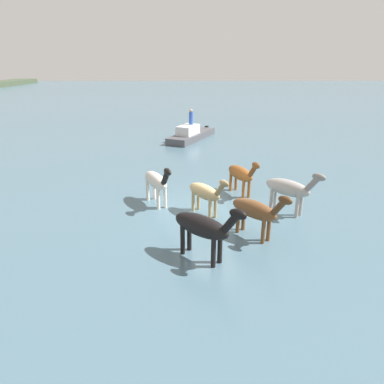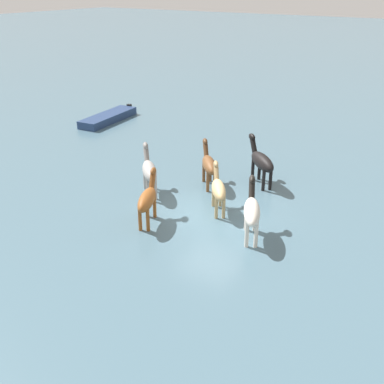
{
  "view_description": "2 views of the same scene",
  "coord_description": "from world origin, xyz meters",
  "px_view_note": "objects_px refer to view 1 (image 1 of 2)",
  "views": [
    {
      "loc": [
        -13.24,
        0.87,
        5.81
      ],
      "look_at": [
        0.58,
        0.65,
        0.68
      ],
      "focal_mm": 32.73,
      "sensor_mm": 36.0,
      "label": 1
    },
    {
      "loc": [
        14.06,
        8.28,
        8.5
      ],
      "look_at": [
        0.52,
        -0.62,
        0.96
      ],
      "focal_mm": 42.74,
      "sensor_mm": 36.0,
      "label": 2
    }
  ],
  "objects_px": {
    "horse_dark_mare": "(156,181)",
    "horse_pinto_flank": "(241,174)",
    "horse_chestnut_trailing": "(203,227)",
    "horse_lead": "(256,210)",
    "horse_mid_herd": "(206,192)",
    "person_helmsman_aft": "(191,117)",
    "horse_gray_outer": "(289,188)",
    "boat_skiff_near": "(191,136)"
  },
  "relations": [
    {
      "from": "horse_dark_mare",
      "to": "person_helmsman_aft",
      "type": "height_order",
      "value": "person_helmsman_aft"
    },
    {
      "from": "person_helmsman_aft",
      "to": "horse_gray_outer",
      "type": "bearing_deg",
      "value": -165.54
    },
    {
      "from": "horse_dark_mare",
      "to": "horse_chestnut_trailing",
      "type": "xyz_separation_m",
      "value": [
        -4.53,
        -1.79,
        0.05
      ]
    },
    {
      "from": "horse_mid_herd",
      "to": "boat_skiff_near",
      "type": "distance_m",
      "value": 14.76
    },
    {
      "from": "horse_dark_mare",
      "to": "horse_chestnut_trailing",
      "type": "height_order",
      "value": "horse_chestnut_trailing"
    },
    {
      "from": "horse_pinto_flank",
      "to": "horse_mid_herd",
      "type": "relative_size",
      "value": 1.13
    },
    {
      "from": "horse_chestnut_trailing",
      "to": "person_helmsman_aft",
      "type": "distance_m",
      "value": 18.09
    },
    {
      "from": "horse_lead",
      "to": "person_helmsman_aft",
      "type": "xyz_separation_m",
      "value": [
        16.64,
        2.02,
        0.74
      ]
    },
    {
      "from": "horse_dark_mare",
      "to": "boat_skiff_near",
      "type": "relative_size",
      "value": 0.4
    },
    {
      "from": "horse_dark_mare",
      "to": "horse_pinto_flank",
      "type": "relative_size",
      "value": 1.04
    },
    {
      "from": "horse_dark_mare",
      "to": "horse_lead",
      "type": "distance_m",
      "value": 4.79
    },
    {
      "from": "horse_lead",
      "to": "horse_mid_herd",
      "type": "relative_size",
      "value": 1.02
    },
    {
      "from": "horse_lead",
      "to": "horse_mid_herd",
      "type": "xyz_separation_m",
      "value": [
        1.96,
        1.64,
        -0.06
      ]
    },
    {
      "from": "horse_pinto_flank",
      "to": "horse_mid_herd",
      "type": "distance_m",
      "value": 2.89
    },
    {
      "from": "horse_lead",
      "to": "person_helmsman_aft",
      "type": "bearing_deg",
      "value": 145.8
    },
    {
      "from": "horse_pinto_flank",
      "to": "horse_chestnut_trailing",
      "type": "height_order",
      "value": "horse_chestnut_trailing"
    },
    {
      "from": "horse_mid_herd",
      "to": "horse_pinto_flank",
      "type": "bearing_deg",
      "value": 105.52
    },
    {
      "from": "horse_mid_herd",
      "to": "boat_skiff_near",
      "type": "bearing_deg",
      "value": 144.37
    },
    {
      "from": "horse_dark_mare",
      "to": "horse_mid_herd",
      "type": "distance_m",
      "value": 2.33
    },
    {
      "from": "person_helmsman_aft",
      "to": "boat_skiff_near",
      "type": "bearing_deg",
      "value": -9.45
    },
    {
      "from": "horse_gray_outer",
      "to": "horse_lead",
      "type": "bearing_deg",
      "value": -84.62
    },
    {
      "from": "horse_pinto_flank",
      "to": "boat_skiff_near",
      "type": "xyz_separation_m",
      "value": [
        12.44,
        2.13,
        -0.68
      ]
    },
    {
      "from": "horse_mid_herd",
      "to": "horse_gray_outer",
      "type": "bearing_deg",
      "value": 55.29
    },
    {
      "from": "horse_lead",
      "to": "horse_mid_herd",
      "type": "distance_m",
      "value": 2.55
    },
    {
      "from": "person_helmsman_aft",
      "to": "horse_dark_mare",
      "type": "bearing_deg",
      "value": 173.06
    },
    {
      "from": "horse_mid_herd",
      "to": "person_helmsman_aft",
      "type": "xyz_separation_m",
      "value": [
        14.69,
        0.38,
        0.8
      ]
    },
    {
      "from": "horse_dark_mare",
      "to": "boat_skiff_near",
      "type": "bearing_deg",
      "value": 145.1
    },
    {
      "from": "horse_dark_mare",
      "to": "horse_gray_outer",
      "type": "xyz_separation_m",
      "value": [
        -0.99,
        -5.4,
        0.0
      ]
    },
    {
      "from": "horse_chestnut_trailing",
      "to": "horse_lead",
      "type": "xyz_separation_m",
      "value": [
        1.44,
        -1.88,
        -0.09
      ]
    },
    {
      "from": "horse_chestnut_trailing",
      "to": "horse_gray_outer",
      "type": "distance_m",
      "value": 5.05
    },
    {
      "from": "horse_lead",
      "to": "horse_gray_outer",
      "type": "xyz_separation_m",
      "value": [
        2.09,
        -1.73,
        0.04
      ]
    },
    {
      "from": "horse_gray_outer",
      "to": "horse_dark_mare",
      "type": "bearing_deg",
      "value": -145.44
    },
    {
      "from": "horse_gray_outer",
      "to": "boat_skiff_near",
      "type": "height_order",
      "value": "horse_gray_outer"
    },
    {
      "from": "horse_dark_mare",
      "to": "horse_mid_herd",
      "type": "xyz_separation_m",
      "value": [
        -1.13,
        -2.03,
        -0.1
      ]
    },
    {
      "from": "horse_pinto_flank",
      "to": "horse_lead",
      "type": "height_order",
      "value": "horse_lead"
    },
    {
      "from": "horse_dark_mare",
      "to": "horse_mid_herd",
      "type": "bearing_deg",
      "value": 32.94
    },
    {
      "from": "horse_pinto_flank",
      "to": "horse_mid_herd",
      "type": "bearing_deg",
      "value": -62.0
    },
    {
      "from": "horse_pinto_flank",
      "to": "horse_lead",
      "type": "relative_size",
      "value": 1.11
    },
    {
      "from": "horse_dark_mare",
      "to": "horse_gray_outer",
      "type": "bearing_deg",
      "value": 51.64
    },
    {
      "from": "horse_pinto_flank",
      "to": "horse_gray_outer",
      "type": "distance_m",
      "value": 2.7
    },
    {
      "from": "horse_pinto_flank",
      "to": "horse_lead",
      "type": "xyz_separation_m",
      "value": [
        -4.25,
        0.12,
        0.02
      ]
    },
    {
      "from": "horse_chestnut_trailing",
      "to": "person_helmsman_aft",
      "type": "bearing_deg",
      "value": 131.21
    }
  ]
}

